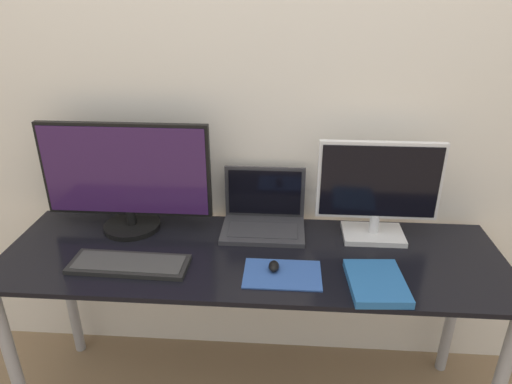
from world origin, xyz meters
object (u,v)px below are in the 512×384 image
at_px(monitor_right, 378,190).
at_px(laptop, 264,214).
at_px(monitor_left, 126,178).
at_px(mouse, 274,266).
at_px(keyboard, 129,264).
at_px(book, 376,283).

relative_size(monitor_right, laptop, 1.40).
height_order(monitor_left, mouse, monitor_left).
relative_size(monitor_right, keyboard, 1.09).
bearing_deg(book, monitor_left, 160.48).
height_order(monitor_left, book, monitor_left).
height_order(monitor_right, mouse, monitor_right).
distance_m(laptop, mouse, 0.31).
distance_m(keyboard, book, 0.82).
bearing_deg(laptop, monitor_right, -5.85).
bearing_deg(monitor_left, mouse, -24.47).
bearing_deg(monitor_left, book, -19.52).
distance_m(monitor_left, laptop, 0.54).
distance_m(monitor_left, book, 0.97).
bearing_deg(mouse, keyboard, -179.22).
bearing_deg(monitor_right, laptop, 174.15).
height_order(keyboard, book, book).
bearing_deg(monitor_left, monitor_right, -0.00).
bearing_deg(laptop, keyboard, -145.18).
xyz_separation_m(monitor_left, laptop, (0.51, 0.04, -0.16)).
bearing_deg(keyboard, monitor_left, 105.62).
bearing_deg(monitor_right, book, -97.07).
relative_size(monitor_right, mouse, 7.80).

